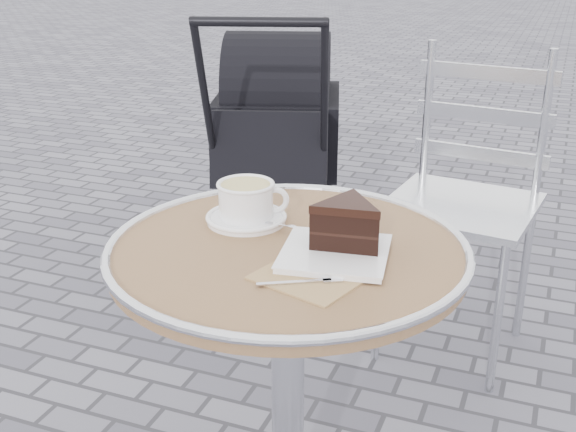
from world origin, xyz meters
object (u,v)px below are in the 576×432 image
(cafe_table, at_px, (288,319))
(bistro_chair, at_px, (472,167))
(baby_stroller, at_px, (276,144))
(cake_plate_set, at_px, (344,231))
(cappuccino_set, at_px, (247,205))

(cafe_table, relative_size, bistro_chair, 0.75)
(bistro_chair, xyz_separation_m, baby_stroller, (-0.85, 0.43, -0.13))
(cafe_table, distance_m, cake_plate_set, 0.24)
(cappuccino_set, xyz_separation_m, bistro_chair, (0.35, 0.96, -0.16))
(cake_plate_set, xyz_separation_m, baby_stroller, (-0.74, 1.48, -0.30))
(cappuccino_set, bearing_deg, cafe_table, -58.63)
(cake_plate_set, height_order, baby_stroller, baby_stroller)
(cafe_table, height_order, cake_plate_set, cake_plate_set)
(cappuccino_set, distance_m, cake_plate_set, 0.25)
(cafe_table, bearing_deg, cake_plate_set, 1.27)
(cappuccino_set, relative_size, cake_plate_set, 0.61)
(bistro_chair, bearing_deg, cake_plate_set, -88.60)
(cake_plate_set, bearing_deg, bistro_chair, 75.06)
(baby_stroller, bearing_deg, cake_plate_set, -80.80)
(cafe_table, xyz_separation_m, bistro_chair, (0.22, 1.05, 0.04))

